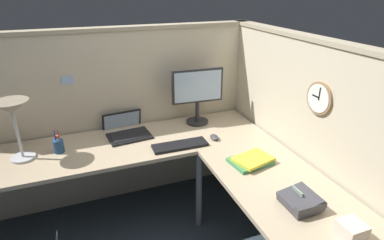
# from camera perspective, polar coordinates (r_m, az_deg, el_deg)

# --- Properties ---
(cubicle_wall_back) EXTENTS (2.57, 0.12, 1.58)m
(cubicle_wall_back) POSITION_cam_1_polar(r_m,az_deg,el_deg) (2.91, -13.64, 0.41)
(cubicle_wall_back) COLOR beige
(cubicle_wall_back) RESTS_ON ground
(cubicle_wall_right) EXTENTS (0.12, 2.37, 1.58)m
(cubicle_wall_right) POSITION_cam_1_polar(r_m,az_deg,el_deg) (2.44, 21.04, -5.34)
(cubicle_wall_right) COLOR beige
(cubicle_wall_right) RESTS_ON ground
(desk) EXTENTS (2.35, 2.15, 0.73)m
(desk) POSITION_cam_1_polar(r_m,az_deg,el_deg) (2.23, -4.07, -11.33)
(desk) COLOR tan
(desk) RESTS_ON ground
(monitor) EXTENTS (0.46, 0.20, 0.50)m
(monitor) POSITION_cam_1_polar(r_m,az_deg,el_deg) (2.78, 1.00, 5.05)
(monitor) COLOR #232326
(monitor) RESTS_ON desk
(laptop) EXTENTS (0.38, 0.41, 0.22)m
(laptop) POSITION_cam_1_polar(r_m,az_deg,el_deg) (2.75, -11.79, -1.75)
(laptop) COLOR black
(laptop) RESTS_ON desk
(keyboard) EXTENTS (0.43, 0.15, 0.02)m
(keyboard) POSITION_cam_1_polar(r_m,az_deg,el_deg) (2.47, -2.19, -4.57)
(keyboard) COLOR black
(keyboard) RESTS_ON desk
(computer_mouse) EXTENTS (0.06, 0.10, 0.03)m
(computer_mouse) POSITION_cam_1_polar(r_m,az_deg,el_deg) (2.59, 4.06, -3.11)
(computer_mouse) COLOR #38383D
(computer_mouse) RESTS_ON desk
(desk_lamp_dome) EXTENTS (0.24, 0.24, 0.44)m
(desk_lamp_dome) POSITION_cam_1_polar(r_m,az_deg,el_deg) (2.48, -29.67, 1.24)
(desk_lamp_dome) COLOR #B7BABF
(desk_lamp_dome) RESTS_ON desk
(pen_cup) EXTENTS (0.08, 0.08, 0.18)m
(pen_cup) POSITION_cam_1_polar(r_m,az_deg,el_deg) (2.58, -22.92, -4.32)
(pen_cup) COLOR navy
(pen_cup) RESTS_ON desk
(office_phone) EXTENTS (0.19, 0.21, 0.11)m
(office_phone) POSITION_cam_1_polar(r_m,az_deg,el_deg) (1.95, 19.04, -13.74)
(office_phone) COLOR #38383D
(office_phone) RESTS_ON desk
(book_stack) EXTENTS (0.32, 0.26, 0.04)m
(book_stack) POSITION_cam_1_polar(r_m,az_deg,el_deg) (2.29, 10.67, -7.16)
(book_stack) COLOR #3F7F4C
(book_stack) RESTS_ON desk
(tissue_box) EXTENTS (0.12, 0.12, 0.09)m
(tissue_box) POSITION_cam_1_polar(r_m,az_deg,el_deg) (1.84, 26.75, -17.40)
(tissue_box) COLOR beige
(tissue_box) RESTS_ON desk
(wall_clock) EXTENTS (0.04, 0.22, 0.22)m
(wall_clock) POSITION_cam_1_polar(r_m,az_deg,el_deg) (2.22, 22.06, 3.66)
(wall_clock) COLOR olive
(pinned_note_leftmost) EXTENTS (0.09, 0.00, 0.06)m
(pinned_note_leftmost) POSITION_cam_1_polar(r_m,az_deg,el_deg) (2.72, -21.55, 6.68)
(pinned_note_leftmost) COLOR #99B7E5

